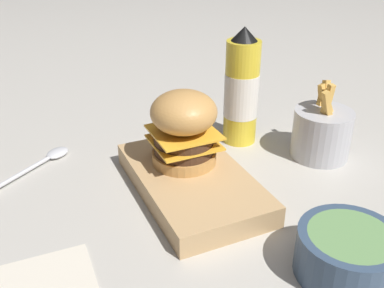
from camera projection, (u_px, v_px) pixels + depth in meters
The scene contains 8 objects.
ground_plane at pixel (195, 177), 0.75m from camera, with size 6.00×6.00×0.00m, color #B7B2A8.
serving_board at pixel (192, 182), 0.70m from camera, with size 0.27×0.16×0.03m.
burger at pixel (183, 126), 0.70m from camera, with size 0.10×0.10×0.12m.
ketchup_bottle at pixel (241, 91), 0.82m from camera, with size 0.06×0.06×0.22m.
fries_basket at pixel (322, 132), 0.79m from camera, with size 0.10×0.10×0.14m.
side_bowl at pixel (348, 253), 0.54m from camera, with size 0.12×0.12×0.06m.
spoon at pixel (46, 159), 0.79m from camera, with size 0.12×0.16×0.01m.
ketchup_puddle at pixel (341, 219), 0.64m from camera, with size 0.05×0.05×0.00m.
Camera 1 is at (-0.58, 0.27, 0.40)m, focal length 42.00 mm.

